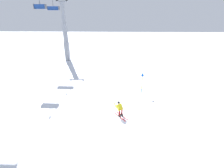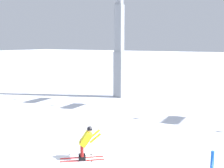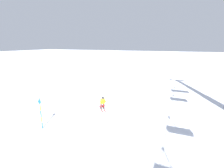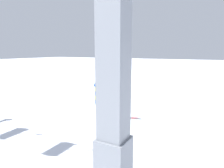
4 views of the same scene
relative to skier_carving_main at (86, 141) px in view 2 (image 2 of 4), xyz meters
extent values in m
plane|color=white|center=(0.07, 0.64, -0.77)|extent=(260.00, 260.00, 0.00)
cube|color=red|center=(-0.22, 0.01, -0.77)|extent=(1.45, 1.14, 0.01)
cube|color=black|center=(-0.22, 0.01, -0.68)|extent=(0.29, 0.26, 0.16)
cylinder|color=maroon|center=(-0.22, 0.01, -0.29)|extent=(0.13, 0.13, 0.62)
cube|color=red|center=(-0.05, -0.21, -0.77)|extent=(1.45, 1.14, 0.01)
cube|color=black|center=(-0.05, -0.21, -0.68)|extent=(0.29, 0.26, 0.16)
cylinder|color=maroon|center=(-0.05, -0.21, -0.29)|extent=(0.13, 0.13, 0.62)
cube|color=gold|center=(0.00, 0.00, 0.09)|extent=(0.68, 0.66, 0.62)
sphere|color=tan|center=(0.12, 0.09, 0.45)|extent=(0.21, 0.21, 0.21)
sphere|color=black|center=(0.12, 0.09, 0.48)|extent=(0.22, 0.22, 0.22)
cylinder|color=gold|center=(0.14, 0.40, 0.18)|extent=(0.42, 0.35, 0.41)
cylinder|color=gray|center=(0.14, 0.45, -0.37)|extent=(0.32, 0.40, 1.06)
cylinder|color=black|center=(-0.03, 0.38, -0.72)|extent=(0.07, 0.07, 0.01)
cylinder|color=gold|center=(0.42, 0.04, 0.18)|extent=(0.42, 0.35, 0.41)
cylinder|color=gray|center=(0.47, 0.02, -0.37)|extent=(0.46, 0.21, 1.06)
cylinder|color=black|center=(0.36, -0.13, -0.72)|extent=(0.07, 0.07, 0.01)
cube|color=gray|center=(-4.72, 11.49, 1.17)|extent=(0.75, 0.75, 3.88)
cube|color=gray|center=(-4.72, 11.49, 5.04)|extent=(0.63, 0.63, 3.88)
cylinder|color=blue|center=(5.14, -2.65, 1.42)|extent=(0.07, 0.07, 0.49)
cylinder|color=blue|center=(5.15, -2.65, 1.41)|extent=(0.02, 0.28, 0.28)
camera|label=1|loc=(-12.13, 0.14, 7.16)|focal=24.87mm
camera|label=2|loc=(5.90, -8.14, 3.88)|focal=42.13mm
camera|label=3|loc=(13.57, 6.73, 5.60)|focal=26.22mm
camera|label=4|loc=(-6.84, 15.50, 5.23)|focal=31.49mm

